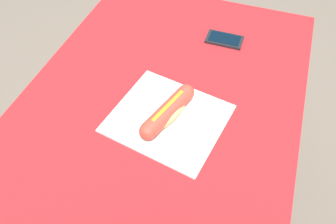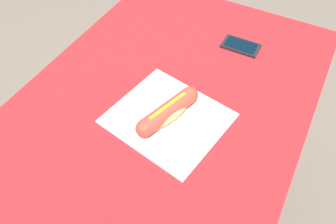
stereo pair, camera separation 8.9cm
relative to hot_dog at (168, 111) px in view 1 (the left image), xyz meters
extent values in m
plane|color=#6B6056|center=(0.05, 0.04, -0.81)|extent=(6.00, 6.00, 0.00)
cylinder|color=brown|center=(0.51, -0.24, -0.44)|extent=(0.07, 0.07, 0.75)
cylinder|color=brown|center=(0.51, 0.33, -0.44)|extent=(0.07, 0.07, 0.75)
cube|color=brown|center=(0.05, 0.04, -0.05)|extent=(1.08, 0.73, 0.03)
cube|color=red|center=(0.05, 0.04, -0.03)|extent=(1.14, 0.79, 0.00)
cube|color=silver|center=(0.00, 0.00, -0.03)|extent=(0.31, 0.34, 0.01)
ellipsoid|color=#E5BC75|center=(0.00, 0.00, 0.00)|extent=(0.17, 0.10, 0.05)
cylinder|color=#B24233|center=(0.00, 0.00, 0.00)|extent=(0.18, 0.10, 0.05)
sphere|color=#B24233|center=(0.08, -0.03, 0.00)|extent=(0.05, 0.05, 0.05)
sphere|color=#B24233|center=(-0.08, 0.03, 0.00)|extent=(0.05, 0.05, 0.05)
cube|color=yellow|center=(0.00, 0.00, 0.02)|extent=(0.12, 0.05, 0.00)
cube|color=black|center=(0.38, -0.07, -0.03)|extent=(0.07, 0.12, 0.01)
cube|color=black|center=(0.38, -0.07, -0.02)|extent=(0.06, 0.10, 0.00)
camera|label=1|loc=(-0.54, -0.19, 0.69)|focal=35.76mm
camera|label=2|loc=(-0.50, -0.27, 0.69)|focal=35.76mm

